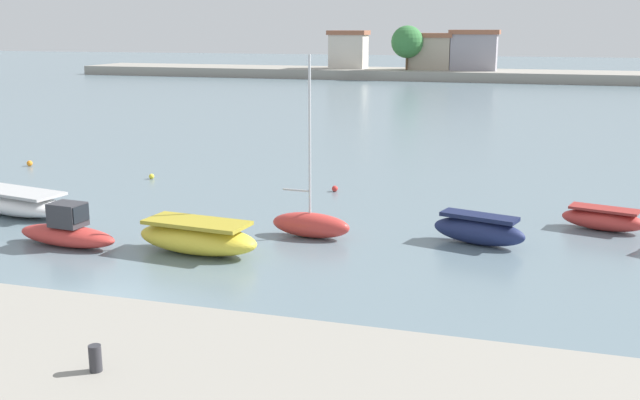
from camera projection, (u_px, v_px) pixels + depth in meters
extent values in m
plane|color=slate|center=(90.00, 307.00, 22.15)|extent=(400.00, 400.00, 0.00)
cylinder|color=#2D2D33|center=(95.00, 358.00, 13.17)|extent=(0.23, 0.23, 0.49)
ellipsoid|color=white|center=(19.00, 204.00, 32.90)|extent=(5.73, 3.06, 0.97)
cube|color=#AFAFAF|center=(17.00, 192.00, 32.78)|extent=(4.60, 2.53, 0.13)
ellipsoid|color=#C63833|center=(67.00, 236.00, 28.25)|extent=(4.45, 1.69, 0.79)
cube|color=#333338|center=(68.00, 215.00, 28.01)|extent=(1.33, 1.07, 0.90)
cube|color=black|center=(81.00, 214.00, 27.76)|extent=(0.16, 0.86, 0.63)
ellipsoid|color=yellow|center=(197.00, 239.00, 27.30)|extent=(5.03, 2.36, 1.10)
cube|color=#A8952A|center=(197.00, 223.00, 27.16)|extent=(4.03, 1.96, 0.14)
ellipsoid|color=#C63833|center=(311.00, 225.00, 29.39)|extent=(3.32, 1.29, 1.00)
cylinder|color=silver|center=(310.00, 135.00, 28.58)|extent=(0.10, 0.10, 6.18)
cylinder|color=#B7B7BC|center=(297.00, 190.00, 29.28)|extent=(1.18, 0.16, 0.08)
ellipsoid|color=navy|center=(479.00, 231.00, 28.43)|extent=(3.80, 2.03, 1.02)
cube|color=#161E41|center=(479.00, 217.00, 28.29)|extent=(3.05, 1.67, 0.16)
ellipsoid|color=#C63833|center=(603.00, 220.00, 30.44)|extent=(3.53, 2.00, 0.83)
cube|color=maroon|center=(604.00, 209.00, 30.34)|extent=(2.84, 1.65, 0.11)
sphere|color=red|center=(335.00, 189.00, 37.59)|extent=(0.31, 0.31, 0.31)
sphere|color=red|center=(0.00, 190.00, 37.29)|extent=(0.34, 0.34, 0.34)
sphere|color=yellow|center=(152.00, 176.00, 40.72)|extent=(0.29, 0.29, 0.29)
sphere|color=orange|center=(30.00, 163.00, 44.47)|extent=(0.34, 0.34, 0.34)
cube|color=gray|center=(463.00, 75.00, 116.66)|extent=(129.80, 11.97, 1.48)
cube|color=beige|center=(348.00, 52.00, 121.27)|extent=(5.76, 4.15, 5.39)
cube|color=#995B42|center=(349.00, 33.00, 120.57)|extent=(6.33, 4.56, 0.70)
cube|color=#B2A38E|center=(429.00, 54.00, 117.57)|extent=(6.76, 3.81, 5.01)
cube|color=#995B42|center=(430.00, 35.00, 116.92)|extent=(7.43, 4.20, 0.70)
cube|color=#99939E|center=(474.00, 52.00, 115.57)|extent=(7.00, 3.72, 5.53)
cube|color=#995B42|center=(475.00, 32.00, 114.86)|extent=(7.70, 4.09, 0.70)
cylinder|color=brown|center=(407.00, 62.00, 116.73)|extent=(0.36, 0.36, 2.35)
sphere|color=#387A3D|center=(407.00, 42.00, 116.00)|extent=(5.05, 5.05, 5.05)
cylinder|color=brown|center=(481.00, 63.00, 117.67)|extent=(0.36, 0.36, 2.16)
sphere|color=#235B2D|center=(482.00, 47.00, 117.10)|extent=(3.54, 3.54, 3.54)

